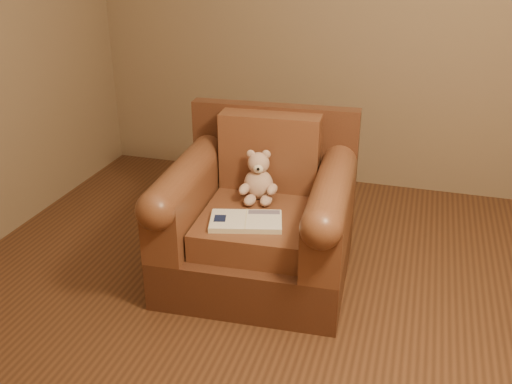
# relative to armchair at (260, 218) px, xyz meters

# --- Properties ---
(floor) EXTENTS (4.00, 4.00, 0.00)m
(floor) POSITION_rel_armchair_xyz_m (0.35, -0.58, -0.33)
(floor) COLOR #522F1C
(floor) RESTS_ON ground
(armchair) EXTENTS (1.01, 0.97, 0.87)m
(armchair) POSITION_rel_armchair_xyz_m (0.00, 0.00, 0.00)
(armchair) COLOR #4C2919
(armchair) RESTS_ON floor
(teddy_bear) EXTENTS (0.20, 0.23, 0.28)m
(teddy_bear) POSITION_rel_armchair_xyz_m (-0.03, 0.08, 0.18)
(teddy_bear) COLOR tan
(teddy_bear) RESTS_ON armchair
(guidebook) EXTENTS (0.40, 0.30, 0.03)m
(guidebook) POSITION_rel_armchair_xyz_m (-0.01, -0.23, 0.09)
(guidebook) COLOR beige
(guidebook) RESTS_ON armchair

